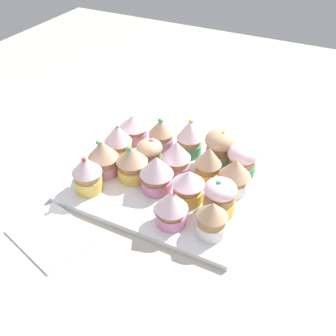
{
  "coord_description": "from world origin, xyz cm",
  "views": [
    {
      "loc": [
        -53.03,
        -26.77,
        51.15
      ],
      "look_at": [
        0.0,
        0.0,
        4.2
      ],
      "focal_mm": 41.59,
      "sensor_mm": 36.0,
      "label": 1
    }
  ],
  "objects_px": {
    "cupcake_3": "(242,159)",
    "cupcake_14": "(87,173)",
    "cupcake_10": "(191,138)",
    "cupcake_13": "(161,134)",
    "cupcake_4": "(171,207)",
    "cupcake_15": "(103,157)",
    "napkin": "(51,234)",
    "cupcake_0": "(212,218)",
    "cupcake_5": "(188,186)",
    "cupcake_1": "(220,197)",
    "cupcake_6": "(208,163)",
    "cupcake_7": "(220,147)",
    "cupcake_17": "(134,127)",
    "cupcake_8": "(157,173)",
    "cupcake_12": "(150,153)",
    "cupcake_11": "(132,163)",
    "baking_tray": "(168,182)",
    "cupcake_9": "(176,158)",
    "cupcake_16": "(118,139)",
    "cupcake_2": "(235,175)"
  },
  "relations": [
    {
      "from": "baking_tray",
      "to": "cupcake_6",
      "type": "xyz_separation_m",
      "value": [
        0.04,
        -0.07,
        0.04
      ]
    },
    {
      "from": "cupcake_8",
      "to": "cupcake_13",
      "type": "height_order",
      "value": "cupcake_8"
    },
    {
      "from": "cupcake_11",
      "to": "cupcake_12",
      "type": "xyz_separation_m",
      "value": [
        0.05,
        -0.01,
        -0.01
      ]
    },
    {
      "from": "cupcake_11",
      "to": "napkin",
      "type": "distance_m",
      "value": 0.2
    },
    {
      "from": "cupcake_1",
      "to": "cupcake_14",
      "type": "xyz_separation_m",
      "value": [
        -0.05,
        0.24,
        0.0
      ]
    },
    {
      "from": "cupcake_4",
      "to": "cupcake_6",
      "type": "bearing_deg",
      "value": -4.14
    },
    {
      "from": "cupcake_13",
      "to": "cupcake_17",
      "type": "xyz_separation_m",
      "value": [
        0.0,
        0.07,
        -0.0
      ]
    },
    {
      "from": "cupcake_0",
      "to": "cupcake_14",
      "type": "distance_m",
      "value": 0.25
    },
    {
      "from": "cupcake_0",
      "to": "cupcake_11",
      "type": "relative_size",
      "value": 0.91
    },
    {
      "from": "napkin",
      "to": "cupcake_13",
      "type": "bearing_deg",
      "value": -10.34
    },
    {
      "from": "cupcake_7",
      "to": "cupcake_11",
      "type": "distance_m",
      "value": 0.18
    },
    {
      "from": "cupcake_5",
      "to": "cupcake_15",
      "type": "distance_m",
      "value": 0.18
    },
    {
      "from": "cupcake_2",
      "to": "cupcake_7",
      "type": "height_order",
      "value": "cupcake_7"
    },
    {
      "from": "cupcake_7",
      "to": "cupcake_17",
      "type": "bearing_deg",
      "value": 92.0
    },
    {
      "from": "cupcake_14",
      "to": "cupcake_15",
      "type": "xyz_separation_m",
      "value": [
        0.06,
        0.0,
        0.0
      ]
    },
    {
      "from": "cupcake_6",
      "to": "cupcake_13",
      "type": "bearing_deg",
      "value": 67.93
    },
    {
      "from": "cupcake_3",
      "to": "cupcake_17",
      "type": "distance_m",
      "value": 0.25
    },
    {
      "from": "cupcake_1",
      "to": "cupcake_8",
      "type": "bearing_deg",
      "value": 87.69
    },
    {
      "from": "cupcake_3",
      "to": "cupcake_13",
      "type": "bearing_deg",
      "value": 88.52
    },
    {
      "from": "cupcake_1",
      "to": "cupcake_11",
      "type": "height_order",
      "value": "cupcake_11"
    },
    {
      "from": "napkin",
      "to": "cupcake_3",
      "type": "bearing_deg",
      "value": -38.61
    },
    {
      "from": "baking_tray",
      "to": "cupcake_0",
      "type": "distance_m",
      "value": 0.16
    },
    {
      "from": "cupcake_3",
      "to": "cupcake_14",
      "type": "bearing_deg",
      "value": 126.63
    },
    {
      "from": "cupcake_0",
      "to": "cupcake_12",
      "type": "height_order",
      "value": "cupcake_0"
    },
    {
      "from": "baking_tray",
      "to": "cupcake_17",
      "type": "relative_size",
      "value": 5.59
    },
    {
      "from": "cupcake_8",
      "to": "cupcake_11",
      "type": "height_order",
      "value": "cupcake_8"
    },
    {
      "from": "cupcake_9",
      "to": "cupcake_16",
      "type": "bearing_deg",
      "value": 88.01
    },
    {
      "from": "cupcake_0",
      "to": "napkin",
      "type": "relative_size",
      "value": 0.51
    },
    {
      "from": "cupcake_14",
      "to": "cupcake_5",
      "type": "bearing_deg",
      "value": -72.57
    },
    {
      "from": "baking_tray",
      "to": "cupcake_5",
      "type": "distance_m",
      "value": 0.08
    },
    {
      "from": "cupcake_16",
      "to": "cupcake_2",
      "type": "bearing_deg",
      "value": -90.6
    },
    {
      "from": "cupcake_0",
      "to": "cupcake_17",
      "type": "xyz_separation_m",
      "value": [
        0.19,
        0.26,
        -0.0
      ]
    },
    {
      "from": "cupcake_5",
      "to": "cupcake_1",
      "type": "bearing_deg",
      "value": -92.2
    },
    {
      "from": "cupcake_5",
      "to": "cupcake_9",
      "type": "xyz_separation_m",
      "value": [
        0.06,
        0.05,
        0.0
      ]
    },
    {
      "from": "cupcake_14",
      "to": "cupcake_17",
      "type": "bearing_deg",
      "value": 3.31
    },
    {
      "from": "cupcake_4",
      "to": "cupcake_13",
      "type": "xyz_separation_m",
      "value": [
        0.19,
        0.12,
        -0.0
      ]
    },
    {
      "from": "cupcake_3",
      "to": "cupcake_10",
      "type": "distance_m",
      "value": 0.12
    },
    {
      "from": "cupcake_12",
      "to": "cupcake_16",
      "type": "bearing_deg",
      "value": 87.16
    },
    {
      "from": "cupcake_12",
      "to": "cupcake_13",
      "type": "distance_m",
      "value": 0.07
    },
    {
      "from": "cupcake_15",
      "to": "napkin",
      "type": "height_order",
      "value": "cupcake_15"
    },
    {
      "from": "cupcake_13",
      "to": "cupcake_14",
      "type": "relative_size",
      "value": 0.94
    },
    {
      "from": "cupcake_2",
      "to": "cupcake_13",
      "type": "distance_m",
      "value": 0.2
    },
    {
      "from": "cupcake_0",
      "to": "cupcake_9",
      "type": "xyz_separation_m",
      "value": [
        0.12,
        0.12,
        0.01
      ]
    },
    {
      "from": "cupcake_12",
      "to": "cupcake_13",
      "type": "bearing_deg",
      "value": 6.79
    },
    {
      "from": "cupcake_7",
      "to": "cupcake_10",
      "type": "relative_size",
      "value": 0.94
    },
    {
      "from": "cupcake_10",
      "to": "cupcake_13",
      "type": "bearing_deg",
      "value": 97.29
    },
    {
      "from": "cupcake_4",
      "to": "cupcake_7",
      "type": "height_order",
      "value": "cupcake_7"
    },
    {
      "from": "cupcake_1",
      "to": "cupcake_7",
      "type": "xyz_separation_m",
      "value": [
        0.14,
        0.05,
        0.0
      ]
    },
    {
      "from": "cupcake_7",
      "to": "napkin",
      "type": "distance_m",
      "value": 0.37
    },
    {
      "from": "cupcake_3",
      "to": "cupcake_12",
      "type": "bearing_deg",
      "value": 109.1
    }
  ]
}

